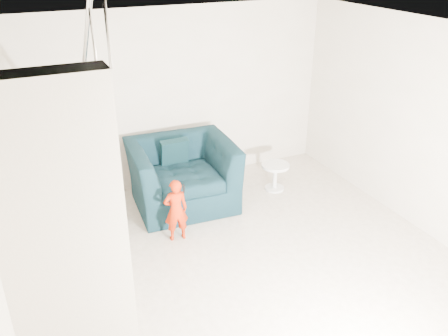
# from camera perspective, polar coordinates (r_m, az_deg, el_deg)

# --- Properties ---
(floor) EXTENTS (5.50, 5.50, 0.00)m
(floor) POSITION_cam_1_polar(r_m,az_deg,el_deg) (5.62, 3.82, -13.03)
(floor) COLOR gray
(floor) RESTS_ON ground
(ceiling) EXTENTS (5.50, 5.50, 0.00)m
(ceiling) POSITION_cam_1_polar(r_m,az_deg,el_deg) (4.46, 4.86, 15.14)
(ceiling) COLOR silver
(ceiling) RESTS_ON back_wall
(back_wall) EXTENTS (5.00, 0.00, 5.00)m
(back_wall) POSITION_cam_1_polar(r_m,az_deg,el_deg) (7.24, -6.28, 8.22)
(back_wall) COLOR #B5A793
(back_wall) RESTS_ON floor
(right_wall) EXTENTS (0.00, 5.50, 5.50)m
(right_wall) POSITION_cam_1_polar(r_m,az_deg,el_deg) (6.40, 24.38, 3.61)
(right_wall) COLOR #B5A793
(right_wall) RESTS_ON floor
(armchair) EXTENTS (1.53, 1.36, 0.94)m
(armchair) POSITION_cam_1_polar(r_m,az_deg,el_deg) (6.84, -5.01, -0.76)
(armchair) COLOR black
(armchair) RESTS_ON floor
(toddler) EXTENTS (0.33, 0.23, 0.85)m
(toddler) POSITION_cam_1_polar(r_m,az_deg,el_deg) (6.05, -5.81, -5.06)
(toddler) COLOR #AD0A05
(toddler) RESTS_ON floor
(side_table) EXTENTS (0.43, 0.43, 0.43)m
(side_table) POSITION_cam_1_polar(r_m,az_deg,el_deg) (7.33, 6.17, -0.54)
(side_table) COLOR silver
(side_table) RESTS_ON floor
(staircase) EXTENTS (1.02, 3.03, 3.62)m
(staircase) POSITION_cam_1_polar(r_m,az_deg,el_deg) (5.07, -19.49, -6.33)
(staircase) COLOR #ADA089
(staircase) RESTS_ON floor
(cushion) EXTENTS (0.41, 0.20, 0.41)m
(cushion) POSITION_cam_1_polar(r_m,az_deg,el_deg) (6.97, -6.01, 1.94)
(cushion) COLOR black
(cushion) RESTS_ON armchair
(throw) EXTENTS (0.05, 0.50, 0.56)m
(throw) POSITION_cam_1_polar(r_m,az_deg,el_deg) (6.55, -10.01, -1.17)
(throw) COLOR black
(throw) RESTS_ON armchair
(phone) EXTENTS (0.03, 0.05, 0.10)m
(phone) POSITION_cam_1_polar(r_m,az_deg,el_deg) (5.88, -4.86, -2.46)
(phone) COLOR black
(phone) RESTS_ON toddler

